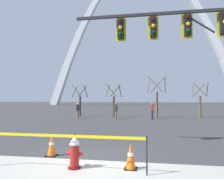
{
  "coord_description": "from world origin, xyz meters",
  "views": [
    {
      "loc": [
        1.91,
        -6.69,
        1.98
      ],
      "look_at": [
        -0.05,
        5.0,
        2.5
      ],
      "focal_mm": 34.3,
      "sensor_mm": 36.0,
      "label": 1
    }
  ],
  "objects_px": {
    "fire_hydrant": "(75,152)",
    "pedestrian_walking_left": "(116,111)",
    "pedestrian_standing_center": "(152,111)",
    "pedestrian_walking_right": "(78,110)",
    "traffic_signal_gantry": "(199,40)",
    "monument_arch": "(141,39)",
    "traffic_cone_by_hydrant": "(51,145)",
    "traffic_cone_mid_sidewalk": "(131,156)"
  },
  "relations": [
    {
      "from": "traffic_cone_mid_sidewalk",
      "to": "pedestrian_walking_right",
      "type": "relative_size",
      "value": 0.46
    },
    {
      "from": "traffic_signal_gantry",
      "to": "pedestrian_standing_center",
      "type": "bearing_deg",
      "value": 97.94
    },
    {
      "from": "traffic_signal_gantry",
      "to": "pedestrian_walking_left",
      "type": "distance_m",
      "value": 13.04
    },
    {
      "from": "traffic_signal_gantry",
      "to": "monument_arch",
      "type": "distance_m",
      "value": 59.12
    },
    {
      "from": "pedestrian_walking_left",
      "to": "pedestrian_standing_center",
      "type": "distance_m",
      "value": 3.52
    },
    {
      "from": "traffic_cone_by_hydrant",
      "to": "traffic_signal_gantry",
      "type": "distance_m",
      "value": 7.06
    },
    {
      "from": "pedestrian_walking_right",
      "to": "traffic_cone_by_hydrant",
      "type": "bearing_deg",
      "value": -75.02
    },
    {
      "from": "pedestrian_walking_left",
      "to": "traffic_cone_mid_sidewalk",
      "type": "bearing_deg",
      "value": -79.88
    },
    {
      "from": "pedestrian_standing_center",
      "to": "pedestrian_walking_right",
      "type": "xyz_separation_m",
      "value": [
        -7.38,
        -0.38,
        0.0
      ]
    },
    {
      "from": "traffic_cone_by_hydrant",
      "to": "pedestrian_walking_right",
      "type": "relative_size",
      "value": 0.46
    },
    {
      "from": "traffic_signal_gantry",
      "to": "pedestrian_walking_right",
      "type": "height_order",
      "value": "traffic_signal_gantry"
    },
    {
      "from": "traffic_cone_mid_sidewalk",
      "to": "pedestrian_standing_center",
      "type": "distance_m",
      "value": 14.99
    },
    {
      "from": "pedestrian_walking_right",
      "to": "traffic_signal_gantry",
      "type": "bearing_deg",
      "value": -51.94
    },
    {
      "from": "pedestrian_walking_left",
      "to": "pedestrian_walking_right",
      "type": "relative_size",
      "value": 1.0
    },
    {
      "from": "traffic_cone_by_hydrant",
      "to": "monument_arch",
      "type": "xyz_separation_m",
      "value": [
        1.41,
        58.86,
        20.01
      ]
    },
    {
      "from": "pedestrian_walking_left",
      "to": "pedestrian_walking_right",
      "type": "xyz_separation_m",
      "value": [
        -3.9,
        0.12,
        0.0
      ]
    },
    {
      "from": "monument_arch",
      "to": "traffic_cone_by_hydrant",
      "type": "bearing_deg",
      "value": -91.37
    },
    {
      "from": "traffic_cone_by_hydrant",
      "to": "traffic_cone_mid_sidewalk",
      "type": "bearing_deg",
      "value": -18.56
    },
    {
      "from": "traffic_cone_by_hydrant",
      "to": "pedestrian_walking_right",
      "type": "xyz_separation_m",
      "value": [
        -3.65,
        13.63,
        0.46
      ]
    },
    {
      "from": "traffic_cone_by_hydrant",
      "to": "pedestrian_walking_left",
      "type": "xyz_separation_m",
      "value": [
        0.25,
        13.51,
        0.46
      ]
    },
    {
      "from": "traffic_cone_by_hydrant",
      "to": "pedestrian_walking_right",
      "type": "bearing_deg",
      "value": 104.98
    },
    {
      "from": "pedestrian_standing_center",
      "to": "traffic_cone_by_hydrant",
      "type": "bearing_deg",
      "value": -104.92
    },
    {
      "from": "monument_arch",
      "to": "pedestrian_walking_left",
      "type": "height_order",
      "value": "monument_arch"
    },
    {
      "from": "fire_hydrant",
      "to": "traffic_cone_by_hydrant",
      "type": "height_order",
      "value": "fire_hydrant"
    },
    {
      "from": "traffic_cone_mid_sidewalk",
      "to": "pedestrian_standing_center",
      "type": "xyz_separation_m",
      "value": [
        0.9,
        14.96,
        0.46
      ]
    },
    {
      "from": "monument_arch",
      "to": "pedestrian_walking_right",
      "type": "bearing_deg",
      "value": -96.38
    },
    {
      "from": "traffic_cone_mid_sidewalk",
      "to": "traffic_signal_gantry",
      "type": "relative_size",
      "value": 0.09
    },
    {
      "from": "pedestrian_standing_center",
      "to": "pedestrian_walking_right",
      "type": "bearing_deg",
      "value": -177.07
    },
    {
      "from": "pedestrian_walking_left",
      "to": "monument_arch",
      "type": "bearing_deg",
      "value": 88.53
    },
    {
      "from": "fire_hydrant",
      "to": "pedestrian_walking_left",
      "type": "height_order",
      "value": "pedestrian_walking_left"
    },
    {
      "from": "pedestrian_walking_left",
      "to": "traffic_signal_gantry",
      "type": "bearing_deg",
      "value": -65.77
    },
    {
      "from": "pedestrian_standing_center",
      "to": "fire_hydrant",
      "type": "bearing_deg",
      "value": -99.29
    },
    {
      "from": "traffic_signal_gantry",
      "to": "pedestrian_walking_left",
      "type": "bearing_deg",
      "value": 114.23
    },
    {
      "from": "fire_hydrant",
      "to": "monument_arch",
      "type": "height_order",
      "value": "monument_arch"
    },
    {
      "from": "fire_hydrant",
      "to": "pedestrian_walking_left",
      "type": "bearing_deg",
      "value": 93.9
    },
    {
      "from": "fire_hydrant",
      "to": "traffic_cone_by_hydrant",
      "type": "xyz_separation_m",
      "value": [
        -1.25,
        1.16,
        -0.11
      ]
    },
    {
      "from": "pedestrian_walking_left",
      "to": "pedestrian_walking_right",
      "type": "height_order",
      "value": "same"
    },
    {
      "from": "fire_hydrant",
      "to": "traffic_cone_mid_sidewalk",
      "type": "relative_size",
      "value": 1.36
    },
    {
      "from": "traffic_cone_by_hydrant",
      "to": "pedestrian_walking_left",
      "type": "distance_m",
      "value": 13.52
    },
    {
      "from": "traffic_cone_mid_sidewalk",
      "to": "pedestrian_walking_left",
      "type": "height_order",
      "value": "pedestrian_walking_left"
    },
    {
      "from": "fire_hydrant",
      "to": "traffic_signal_gantry",
      "type": "distance_m",
      "value": 6.57
    },
    {
      "from": "traffic_cone_mid_sidewalk",
      "to": "pedestrian_walking_right",
      "type": "bearing_deg",
      "value": 113.96
    }
  ]
}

